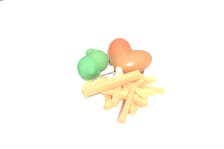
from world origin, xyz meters
TOP-DOWN VIEW (x-y plane):
  - dining_table at (0.00, 0.00)m, footprint 1.27×0.87m
  - dinner_plate at (0.07, 0.06)m, footprint 0.25×0.25m
  - broccoli_floret_front at (0.08, 0.02)m, footprint 0.04×0.05m
  - broccoli_floret_middle at (0.10, 0.03)m, footprint 0.04×0.05m
  - carrot_fries_pile at (0.09, 0.10)m, footprint 0.14×0.11m
  - chicken_drumstick_near at (0.03, 0.04)m, footprint 0.12×0.09m
  - chicken_drumstick_far at (0.02, 0.06)m, footprint 0.14×0.08m
  - chicken_drumstick_extra at (0.02, 0.03)m, footprint 0.11×0.11m

SIDE VIEW (x-z plane):
  - dining_table at x=0.00m, z-range 0.27..0.98m
  - dinner_plate at x=0.07m, z-range 0.71..0.72m
  - carrot_fries_pile at x=0.09m, z-range 0.72..0.76m
  - chicken_drumstick_near at x=0.03m, z-range 0.72..0.76m
  - chicken_drumstick_far at x=0.02m, z-range 0.72..0.76m
  - chicken_drumstick_extra at x=0.02m, z-range 0.72..0.77m
  - broccoli_floret_middle at x=0.10m, z-range 0.73..0.79m
  - broccoli_floret_front at x=0.08m, z-range 0.73..0.79m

